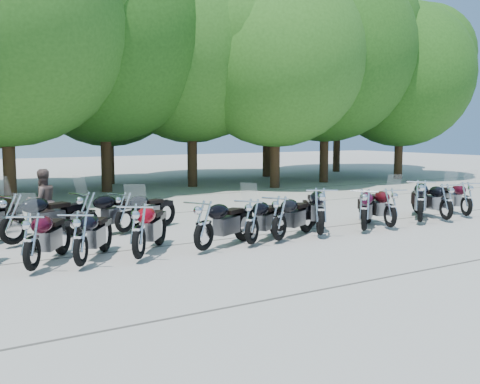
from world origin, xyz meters
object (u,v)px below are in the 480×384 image
motorcycle_11 (421,199)px  motorcycle_6 (252,220)px  motorcycle_7 (279,217)px  motorcycle_8 (320,210)px  motorcycle_5 (204,224)px  motorcycle_3 (80,237)px  motorcycle_2 (31,240)px  motorcycle_10 (391,206)px  motorcycle_4 (139,229)px  motorcycle_12 (447,200)px  motorcycle_17 (124,211)px  motorcycle_13 (467,198)px  motorcycle_9 (365,208)px  rider_1 (42,201)px  motorcycle_16 (87,213)px  motorcycle_15 (13,217)px

motorcycle_11 → motorcycle_6: bearing=50.3°
motorcycle_7 → motorcycle_8: bearing=-118.0°
motorcycle_7 → motorcycle_5: bearing=63.5°
motorcycle_3 → motorcycle_8: motorcycle_8 is taller
motorcycle_2 → motorcycle_7: bearing=-147.5°
motorcycle_7 → motorcycle_11: motorcycle_11 is taller
motorcycle_10 → motorcycle_11: (1.29, 0.14, 0.08)m
motorcycle_4 → motorcycle_2: bearing=33.5°
motorcycle_8 → motorcycle_12: motorcycle_8 is taller
motorcycle_6 → motorcycle_11: motorcycle_11 is taller
motorcycle_6 → motorcycle_17: motorcycle_6 is taller
motorcycle_8 → motorcycle_10: (2.27, -0.08, -0.07)m
motorcycle_12 → motorcycle_13: size_ratio=1.02×
motorcycle_7 → motorcycle_9: (2.54, -0.09, 0.01)m
motorcycle_9 → motorcycle_17: bearing=18.6°
motorcycle_4 → motorcycle_5: 1.44m
motorcycle_13 → rider_1: size_ratio=1.32×
motorcycle_8 → motorcycle_16: (-4.80, 2.70, -0.04)m
motorcycle_2 → motorcycle_10: bearing=-147.7°
motorcycle_13 → motorcycle_5: bearing=28.6°
motorcycle_17 → rider_1: 2.09m
motorcycle_7 → motorcycle_9: size_ratio=0.98×
motorcycle_10 → motorcycle_16: (-7.07, 2.77, 0.03)m
motorcycle_5 → motorcycle_16: 3.21m
motorcycle_8 → motorcycle_10: size_ratio=1.12×
motorcycle_11 → rider_1: size_ratio=1.52×
motorcycle_16 → rider_1: size_ratio=1.40×
motorcycle_10 → rider_1: rider_1 is taller
motorcycle_11 → motorcycle_5: bearing=50.4°
motorcycle_10 → motorcycle_17: bearing=-4.9°
motorcycle_9 → motorcycle_12: motorcycle_9 is taller
motorcycle_4 → motorcycle_5: size_ratio=1.03×
motorcycle_6 → motorcycle_15: motorcycle_15 is taller
motorcycle_3 → motorcycle_7: size_ratio=0.99×
motorcycle_8 → motorcycle_11: size_ratio=0.98×
motorcycle_2 → motorcycle_17: size_ratio=1.04×
rider_1 → motorcycle_4: bearing=89.0°
motorcycle_4 → motorcycle_13: 10.27m
motorcycle_13 → motorcycle_3: bearing=28.3°
rider_1 → motorcycle_9: bearing=135.6°
motorcycle_5 → motorcycle_11: 6.74m
motorcycle_15 → motorcycle_10: bearing=-131.9°
motorcycle_12 → rider_1: (-10.04, 4.09, 0.19)m
motorcycle_3 → motorcycle_15: 2.81m
motorcycle_5 → motorcycle_16: bearing=3.6°
motorcycle_7 → motorcycle_12: bearing=-118.6°
motorcycle_13 → motorcycle_7: bearing=28.5°
motorcycle_3 → motorcycle_8: 5.74m
motorcycle_8 → motorcycle_9: size_ratio=1.09×
motorcycle_9 → motorcycle_10: bearing=-130.8°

